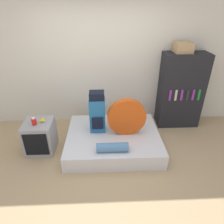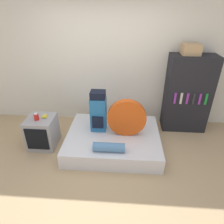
# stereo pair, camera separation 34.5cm
# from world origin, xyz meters

# --- Properties ---
(ground_plane) EXTENTS (16.00, 16.00, 0.00)m
(ground_plane) POSITION_xyz_m (0.00, 0.00, 0.00)
(ground_plane) COLOR tan
(wall_back) EXTENTS (8.00, 0.05, 2.60)m
(wall_back) POSITION_xyz_m (0.00, 1.71, 1.30)
(wall_back) COLOR silver
(wall_back) RESTS_ON ground_plane
(bed) EXTENTS (1.69, 1.36, 0.29)m
(bed) POSITION_xyz_m (0.25, 0.69, 0.14)
(bed) COLOR silver
(bed) RESTS_ON ground_plane
(backpack) EXTENTS (0.28, 0.27, 0.77)m
(backpack) POSITION_xyz_m (-0.03, 0.82, 0.66)
(backpack) COLOR #23669E
(backpack) RESTS_ON bed
(tent_bag) EXTENTS (0.68, 0.12, 0.68)m
(tent_bag) POSITION_xyz_m (0.48, 0.69, 0.63)
(tent_bag) COLOR #D14C14
(tent_bag) RESTS_ON bed
(sleeping_roll) EXTENTS (0.52, 0.15, 0.15)m
(sleeping_roll) POSITION_xyz_m (0.21, 0.20, 0.36)
(sleeping_roll) COLOR teal
(sleeping_roll) RESTS_ON bed
(television) EXTENTS (0.49, 0.51, 0.59)m
(television) POSITION_xyz_m (-1.07, 0.63, 0.29)
(television) COLOR #939399
(television) RESTS_ON ground_plane
(canister) EXTENTS (0.08, 0.08, 0.13)m
(canister) POSITION_xyz_m (-1.10, 0.58, 0.65)
(canister) COLOR red
(canister) RESTS_ON television
(banana_bunch) EXTENTS (0.12, 0.15, 0.04)m
(banana_bunch) POSITION_xyz_m (-0.99, 0.69, 0.60)
(banana_bunch) COLOR yellow
(banana_bunch) RESTS_ON television
(bookshelf) EXTENTS (0.87, 0.44, 1.56)m
(bookshelf) POSITION_xyz_m (1.69, 1.45, 0.78)
(bookshelf) COLOR black
(bookshelf) RESTS_ON ground_plane
(cardboard_box) EXTENTS (0.32, 0.31, 0.19)m
(cardboard_box) POSITION_xyz_m (1.60, 1.48, 1.66)
(cardboard_box) COLOR tan
(cardboard_box) RESTS_ON bookshelf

